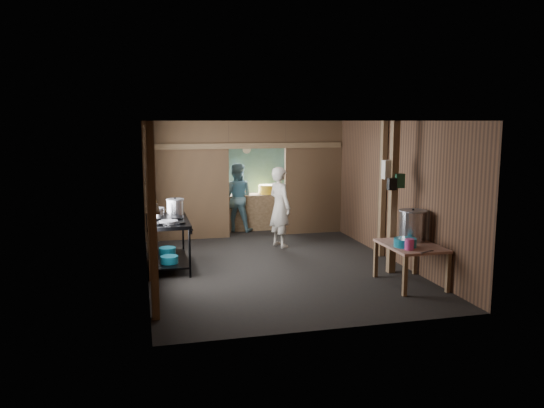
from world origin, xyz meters
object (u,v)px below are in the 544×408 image
object	(u,v)px
gas_range	(168,244)
pink_bucket	(409,244)
prep_table	(410,264)
cook	(280,207)
stove_pot_large	(175,208)
yellow_tub	(267,189)
stock_pot	(413,226)

from	to	relation	value
gas_range	pink_bucket	bearing A→B (deg)	-32.21
gas_range	pink_bucket	xyz separation A→B (m)	(3.51, -2.21, 0.30)
prep_table	cook	world-z (taller)	cook
pink_bucket	cook	distance (m)	3.57
pink_bucket	cook	size ratio (longest dim) A/B	0.10
pink_bucket	stove_pot_large	bearing A→B (deg)	142.07
yellow_tub	cook	xyz separation A→B (m)	(-0.17, -1.90, -0.13)
prep_table	yellow_tub	distance (m)	5.15
stove_pot_large	pink_bucket	size ratio (longest dim) A/B	1.94
yellow_tub	stove_pot_large	bearing A→B (deg)	-131.44
gas_range	stock_pot	xyz separation A→B (m)	(3.87, -1.65, 0.46)
stock_pot	cook	size ratio (longest dim) A/B	0.32
gas_range	cook	size ratio (longest dim) A/B	0.90
prep_table	gas_range	bearing A→B (deg)	152.78
stock_pot	pink_bucket	world-z (taller)	stock_pot
pink_bucket	cook	xyz separation A→B (m)	(-1.15, 3.38, 0.10)
cook	stove_pot_large	bearing A→B (deg)	88.98
stove_pot_large	yellow_tub	size ratio (longest dim) A/B	0.83
stove_pot_large	yellow_tub	xyz separation A→B (m)	(2.36, 2.67, -0.06)
prep_table	pink_bucket	bearing A→B (deg)	-122.94
prep_table	pink_bucket	size ratio (longest dim) A/B	6.59
prep_table	cook	xyz separation A→B (m)	(-1.35, 3.07, 0.51)
gas_range	cook	xyz separation A→B (m)	(2.36, 1.16, 0.39)
pink_bucket	gas_range	bearing A→B (deg)	147.79
gas_range	prep_table	distance (m)	4.17
stock_pot	stove_pot_large	bearing A→B (deg)	151.13
pink_bucket	yellow_tub	world-z (taller)	yellow_tub
stove_pot_large	cook	bearing A→B (deg)	19.40
stove_pot_large	yellow_tub	bearing A→B (deg)	48.56
pink_bucket	cook	bearing A→B (deg)	108.89
gas_range	cook	world-z (taller)	cook
stock_pot	yellow_tub	bearing A→B (deg)	105.86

